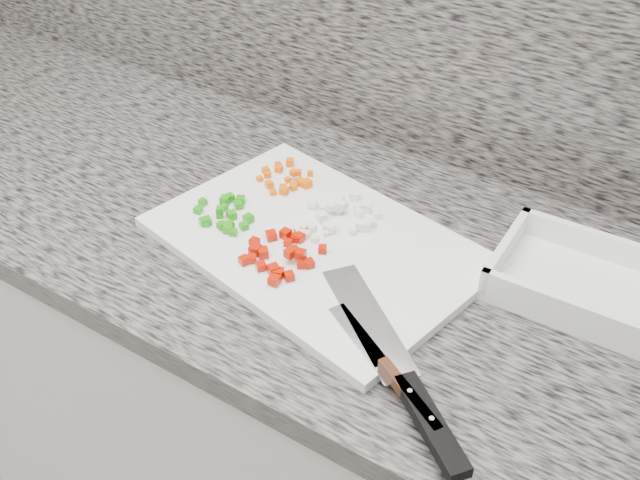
{
  "coord_description": "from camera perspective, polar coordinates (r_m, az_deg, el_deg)",
  "views": [
    {
      "loc": [
        0.53,
        0.69,
        1.58
      ],
      "look_at": [
        0.09,
        1.39,
        0.94
      ],
      "focal_mm": 40.0,
      "sensor_mm": 36.0,
      "label": 1
    }
  ],
  "objects": [
    {
      "name": "cutting_board",
      "position": [
        1.09,
        -0.32,
        -0.26
      ],
      "size": [
        0.54,
        0.42,
        0.02
      ],
      "primitive_type": "cube",
      "rotation": [
        0.0,
        0.0,
        -0.21
      ],
      "color": "white",
      "rests_on": "countertop"
    },
    {
      "name": "cabinet",
      "position": [
        1.47,
        -1.85,
        -13.33
      ],
      "size": [
        3.92,
        0.62,
        0.86
      ],
      "primitive_type": "cube",
      "color": "silver",
      "rests_on": "ground"
    },
    {
      "name": "carrot_pile",
      "position": [
        1.21,
        -2.58,
        4.97
      ],
      "size": [
        0.1,
        0.1,
        0.02
      ],
      "color": "#ED5F05",
      "rests_on": "cutting_board"
    },
    {
      "name": "onion_pile",
      "position": [
        1.12,
        2.16,
        2.18
      ],
      "size": [
        0.12,
        0.12,
        0.02
      ],
      "color": "white",
      "rests_on": "cutting_board"
    },
    {
      "name": "red_pepper_pile",
      "position": [
        1.04,
        -3.26,
        -1.15
      ],
      "size": [
        0.11,
        0.12,
        0.02
      ],
      "color": "#BC1402",
      "rests_on": "cutting_board"
    },
    {
      "name": "chef_knife",
      "position": [
        0.87,
        6.97,
        -11.4
      ],
      "size": [
        0.31,
        0.25,
        0.02
      ],
      "rotation": [
        0.0,
        0.0,
        -0.66
      ],
      "color": "silver",
      "rests_on": "cutting_board"
    },
    {
      "name": "green_pepper_pile",
      "position": [
        1.13,
        -7.63,
        2.13
      ],
      "size": [
        0.11,
        0.1,
        0.02
      ],
      "color": "#1F930D",
      "rests_on": "cutting_board"
    },
    {
      "name": "garlic_pile",
      "position": [
        1.09,
        -0.98,
        0.74
      ],
      "size": [
        0.06,
        0.06,
        0.01
      ],
      "color": "beige",
      "rests_on": "cutting_board"
    },
    {
      "name": "paring_knife",
      "position": [
        0.88,
        6.03,
        -11.03
      ],
      "size": [
        0.22,
        0.13,
        0.02
      ],
      "rotation": [
        0.0,
        0.0,
        -0.52
      ],
      "color": "silver",
      "rests_on": "cutting_board"
    },
    {
      "name": "tray",
      "position": [
        1.07,
        20.36,
        -3.36
      ],
      "size": [
        0.25,
        0.18,
        0.05
      ],
      "rotation": [
        0.0,
        0.0,
        0.02
      ],
      "color": "white",
      "rests_on": "countertop"
    },
    {
      "name": "countertop",
      "position": [
        1.16,
        -2.29,
        0.68
      ],
      "size": [
        3.96,
        0.64,
        0.04
      ],
      "primitive_type": "cube",
      "color": "#635D57",
      "rests_on": "cabinet"
    }
  ]
}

